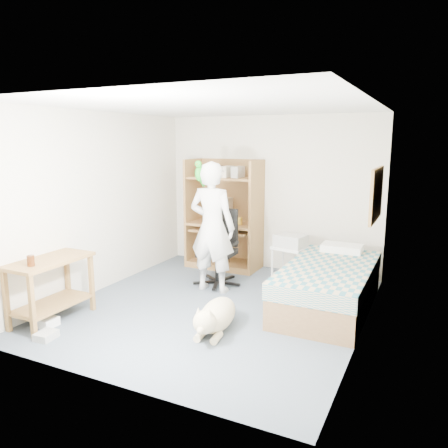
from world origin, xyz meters
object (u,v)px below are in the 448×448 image
Objects in this scene: bed at (329,286)px; person at (212,227)px; office_chair at (219,258)px; side_desk at (51,280)px; printer_cart at (290,259)px; computer_hutch at (225,219)px; dog at (216,316)px.

bed is 1.75m from person.
bed is at bearing -9.72° from office_chair.
side_desk is at bearing -120.12° from office_chair.
person reaches higher than printer_cart.
computer_hutch reaches higher than printer_cart.
person is 1.55m from dog.
person is 3.23× the size of printer_cart.
bed is 1.71m from office_chair.
side_desk is at bearing 54.64° from person.
person is at bearing -81.53° from office_chair.
dog is at bearing -66.52° from computer_hutch.
printer_cart is at bearing 75.26° from dog.
person is at bearing 55.49° from side_desk.
office_chair is at bearing 60.73° from side_desk.
bed is 1.11× the size of person.
office_chair is at bearing 107.58° from dog.
office_chair is at bearing -81.53° from person.
side_desk is (-2.85, -1.82, 0.21)m from bed.
printer_cart is (0.24, 1.95, 0.20)m from dog.
dog is (0.71, -1.51, -0.21)m from office_chair.
side_desk is at bearing -118.10° from printer_cart.
bed is (2.00, -1.12, -0.53)m from computer_hutch.
bed reaches higher than printer_cart.
side_desk is at bearing -106.14° from computer_hutch.
computer_hutch is 3.08m from side_desk.
bed is 2.02× the size of side_desk.
computer_hutch is at bearing 73.86° from side_desk.
side_desk is at bearing -147.50° from bed.
dog is (0.66, -1.20, -0.73)m from person.
computer_hutch is 1.64× the size of dog.
person reaches higher than computer_hutch.
computer_hutch is 1.80× the size of side_desk.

